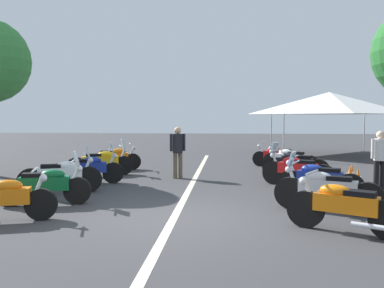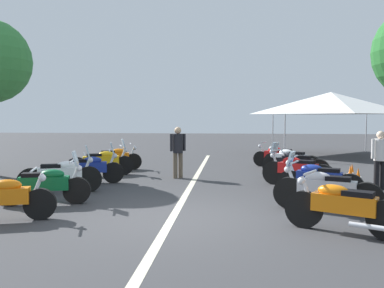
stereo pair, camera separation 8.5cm
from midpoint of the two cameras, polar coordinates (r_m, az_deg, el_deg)
name	(u,v)px [view 1 (the left image)]	position (r m, az deg, el deg)	size (l,w,h in m)	color
ground_plane	(173,219)	(7.91, -2.95, -10.47)	(80.00, 80.00, 0.00)	#38383A
lane_centre_stripe	(191,185)	(11.64, -0.31, -5.80)	(17.89, 0.16, 0.01)	beige
motorcycle_left_row_1	(46,185)	(9.55, -20.11, -5.40)	(0.77, 1.99, 1.19)	black
motorcycle_left_row_2	(61,175)	(10.87, -18.15, -4.16)	(0.98, 1.99, 1.22)	black
motorcycle_left_row_3	(87,168)	(12.16, -14.76, -3.33)	(0.90, 2.10, 1.20)	black
motorcycle_left_row_4	(101,162)	(13.80, -12.83, -2.43)	(1.00, 2.07, 1.21)	black
motorcycle_left_row_5	(114,158)	(15.12, -11.11, -1.95)	(0.84, 1.97, 0.98)	black
motorcycle_right_row_0	(345,206)	(7.28, 20.38, -8.23)	(1.11, 1.83, 1.01)	black
motorcycle_right_row_1	(326,189)	(8.76, 18.10, -6.04)	(1.01, 2.09, 1.23)	black
motorcycle_right_row_2	(319,179)	(10.20, 17.22, -4.77)	(0.96, 1.94, 1.00)	black
motorcycle_right_row_3	(297,170)	(11.68, 14.34, -3.52)	(1.22, 1.88, 1.23)	black
motorcycle_right_row_4	(294,164)	(13.09, 14.06, -2.80)	(1.02, 1.99, 1.01)	black
motorcycle_right_row_5	(290,160)	(14.56, 13.45, -2.15)	(1.24, 1.84, 1.01)	black
motorcycle_right_row_6	(278,156)	(15.98, 11.85, -1.65)	(1.06, 1.94, 0.98)	black
traffic_cone_0	(352,175)	(12.48, 21.40, -4.07)	(0.36, 0.36, 0.61)	orange
traffic_cone_1	(358,180)	(11.58, 22.16, -4.69)	(0.36, 0.36, 0.61)	orange
traffic_cone_2	(350,176)	(12.15, 21.19, -4.28)	(0.36, 0.36, 0.61)	orange
bystander_0	(380,155)	(11.98, 24.76, -1.47)	(0.32, 0.51, 1.58)	black
bystander_1	(178,148)	(12.84, -2.23, -0.62)	(0.32, 0.48, 1.64)	brown
event_tent	(329,103)	(21.63, 18.67, 5.49)	(5.77, 5.77, 3.20)	white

